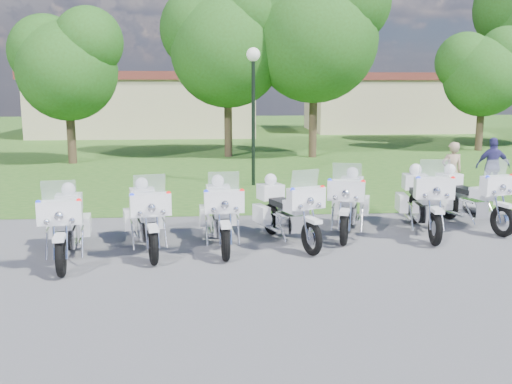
{
  "coord_description": "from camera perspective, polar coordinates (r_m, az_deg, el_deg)",
  "views": [
    {
      "loc": [
        -1.58,
        -11.09,
        3.26
      ],
      "look_at": [
        -0.67,
        1.2,
        0.95
      ],
      "focal_mm": 40.0,
      "sensor_mm": 36.0,
      "label": 1
    }
  ],
  "objects": [
    {
      "name": "ground",
      "position": [
        11.67,
        3.75,
        -5.63
      ],
      "size": [
        100.0,
        100.0,
        0.0
      ],
      "primitive_type": "plane",
      "color": "#5D5D62",
      "rests_on": "ground"
    },
    {
      "name": "grass_lawn",
      "position": [
        38.26,
        -1.84,
        5.73
      ],
      "size": [
        100.0,
        48.0,
        0.01
      ],
      "primitive_type": "cube",
      "color": "#295E1D",
      "rests_on": "ground"
    },
    {
      "name": "motorcycle_0",
      "position": [
        11.33,
        -18.48,
        -3.05
      ],
      "size": [
        1.02,
        2.45,
        1.65
      ],
      "rotation": [
        0.0,
        0.0,
        3.29
      ],
      "color": "black",
      "rests_on": "ground"
    },
    {
      "name": "motorcycle_1",
      "position": [
        11.57,
        -10.89,
        -2.4
      ],
      "size": [
        1.15,
        2.43,
        1.66
      ],
      "rotation": [
        0.0,
        0.0,
        3.36
      ],
      "color": "black",
      "rests_on": "ground"
    },
    {
      "name": "motorcycle_2",
      "position": [
        11.66,
        -3.53,
        -2.1
      ],
      "size": [
        0.9,
        2.49,
        1.67
      ],
      "rotation": [
        0.0,
        0.0,
        3.21
      ],
      "color": "black",
      "rests_on": "ground"
    },
    {
      "name": "motorcycle_3",
      "position": [
        11.93,
        3.11,
        -1.83
      ],
      "size": [
        1.35,
        2.35,
        1.65
      ],
      "rotation": [
        0.0,
        0.0,
        3.5
      ],
      "color": "black",
      "rests_on": "ground"
    },
    {
      "name": "motorcycle_4",
      "position": [
        12.84,
        9.28,
        -1.0
      ],
      "size": [
        1.31,
        2.43,
        1.69
      ],
      "rotation": [
        0.0,
        0.0,
        2.83
      ],
      "color": "black",
      "rests_on": "ground"
    },
    {
      "name": "motorcycle_5",
      "position": [
        13.27,
        16.35,
        -0.78
      ],
      "size": [
        1.03,
        2.62,
        1.76
      ],
      "rotation": [
        0.0,
        0.0,
        3.03
      ],
      "color": "black",
      "rests_on": "ground"
    },
    {
      "name": "motorcycle_6",
      "position": [
        14.22,
        20.66,
        -0.44
      ],
      "size": [
        1.26,
        2.43,
        1.67
      ],
      "rotation": [
        0.0,
        0.0,
        3.43
      ],
      "color": "black",
      "rests_on": "ground"
    },
    {
      "name": "lamp_post",
      "position": [
        18.6,
        -0.28,
        10.84
      ],
      "size": [
        0.44,
        0.44,
        4.45
      ],
      "color": "black",
      "rests_on": "ground"
    },
    {
      "name": "tree_0",
      "position": [
        25.27,
        -18.46,
        12.31
      ],
      "size": [
        4.81,
        4.11,
        6.41
      ],
      "color": "#38281C",
      "rests_on": "ground"
    },
    {
      "name": "tree_1",
      "position": [
        26.47,
        -2.98,
        15.0
      ],
      "size": [
        6.0,
        5.12,
        8.0
      ],
      "color": "#38281C",
      "rests_on": "ground"
    },
    {
      "name": "tree_2",
      "position": [
        26.41,
        5.76,
        16.13
      ],
      "size": [
        6.59,
        5.63,
        8.79
      ],
      "color": "#38281C",
      "rests_on": "ground"
    },
    {
      "name": "tree_3",
      "position": [
        31.0,
        21.75,
        11.33
      ],
      "size": [
        4.59,
        3.92,
        6.12
      ],
      "color": "#38281C",
      "rests_on": "ground"
    },
    {
      "name": "building_west",
      "position": [
        39.36,
        -10.79,
        8.7
      ],
      "size": [
        14.56,
        8.32,
        4.1
      ],
      "color": "#C4B78E",
      "rests_on": "ground"
    },
    {
      "name": "building_east",
      "position": [
        42.99,
        12.95,
        8.76
      ],
      "size": [
        11.44,
        7.28,
        4.1
      ],
      "color": "#C4B78E",
      "rests_on": "ground"
    },
    {
      "name": "bystander_a",
      "position": [
        17.02,
        18.97,
        1.89
      ],
      "size": [
        0.64,
        0.43,
        1.69
      ],
      "primitive_type": "imported",
      "rotation": [
        0.0,
        0.0,
        3.19
      ],
      "color": "tan",
      "rests_on": "ground"
    },
    {
      "name": "bystander_c",
      "position": [
        18.59,
        22.59,
        2.38
      ],
      "size": [
        1.05,
        0.52,
        1.72
      ],
      "primitive_type": "imported",
      "rotation": [
        0.0,
        0.0,
        3.04
      ],
      "color": "navy",
      "rests_on": "ground"
    }
  ]
}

